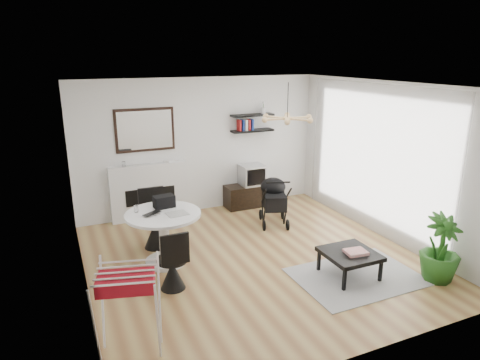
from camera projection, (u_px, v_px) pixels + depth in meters
name	position (u px, v px, depth m)	size (l,w,h in m)	color
floor	(254.00, 259.00, 6.78)	(5.00, 5.00, 0.00)	olive
ceiling	(256.00, 85.00, 6.02)	(5.00, 5.00, 0.00)	white
wall_back	(201.00, 146.00, 8.59)	(5.00, 5.00, 0.00)	white
wall_left	(78.00, 199.00, 5.42)	(5.00, 5.00, 0.00)	white
wall_right	(385.00, 161.00, 7.38)	(5.00, 5.00, 0.00)	white
sheer_curtain	(373.00, 159.00, 7.51)	(0.04, 3.60, 2.60)	white
fireplace	(149.00, 185.00, 8.28)	(1.50, 0.17, 2.16)	white
shelf_lower	(252.00, 131.00, 8.83)	(0.90, 0.25, 0.04)	black
shelf_upper	(252.00, 115.00, 8.74)	(0.90, 0.25, 0.04)	black
pendant_lamp	(287.00, 118.00, 6.71)	(0.90, 0.90, 0.10)	tan
tv_console	(254.00, 195.00, 9.13)	(1.25, 0.44, 0.47)	black
crt_tv	(252.00, 175.00, 8.98)	(0.49, 0.43, 0.43)	silver
dining_table	(164.00, 230.00, 6.48)	(1.14, 1.14, 0.83)	white
laptop	(154.00, 214.00, 6.31)	(0.30, 0.19, 0.02)	black
black_bag	(164.00, 201.00, 6.61)	(0.31, 0.19, 0.19)	black
newspaper	(177.00, 214.00, 6.36)	(0.30, 0.25, 0.01)	beige
drinking_glass	(136.00, 209.00, 6.43)	(0.06, 0.06, 0.11)	white
chair_far	(155.00, 229.00, 7.13)	(0.47, 0.48, 0.99)	black
chair_near	(173.00, 270.00, 5.84)	(0.42, 0.42, 0.89)	black
drying_rack	(129.00, 310.00, 4.51)	(0.80, 0.77, 0.99)	white
stroller	(274.00, 202.00, 8.10)	(0.72, 0.89, 0.97)	black
rug	(357.00, 276.00, 6.23)	(1.78, 1.29, 0.01)	#ACACAC
coffee_table	(350.00, 255.00, 6.16)	(0.73, 0.73, 0.37)	black
magazines	(356.00, 252.00, 6.10)	(0.30, 0.24, 0.04)	#DA3A36
potted_plant	(441.00, 248.00, 6.02)	(0.55, 0.55, 0.98)	#255F1B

